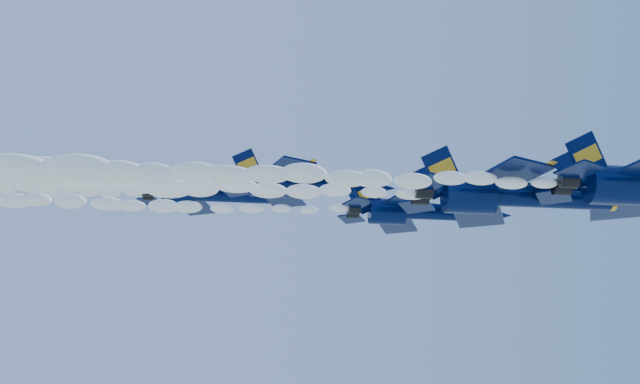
{
  "coord_description": "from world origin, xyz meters",
  "views": [
    {
      "loc": [
        -17.31,
        -69.7,
        124.94
      ],
      "look_at": [
        -9.39,
        4.37,
        154.07
      ],
      "focal_mm": 50.0,
      "sensor_mm": 36.0,
      "label": 1
    }
  ],
  "objects": [
    {
      "name": "smoke_trail_jet_second",
      "position": [
        -23.93,
        -4.03,
        150.66
      ],
      "size": [
        42.77,
        2.16,
        1.94
      ],
      "primitive_type": "ellipsoid",
      "color": "white"
    },
    {
      "name": "jet_third",
      "position": [
        0.09,
        6.17,
        153.2
      ],
      "size": [
        15.48,
        12.7,
        5.75
      ],
      "color": "#020D39"
    },
    {
      "name": "smoke_trail_jet_lead",
      "position": [
        -13.86,
        -8.85,
        150.09
      ],
      "size": [
        42.77,
        2.21,
        1.99
      ],
      "primitive_type": "ellipsoid",
      "color": "white"
    },
    {
      "name": "jet_second",
      "position": [
        5.73,
        -4.03,
        151.08
      ],
      "size": [
        19.36,
        15.88,
        7.2
      ],
      "color": "#020D39"
    },
    {
      "name": "jet_fifth",
      "position": [
        -19.75,
        18.75,
        158.92
      ],
      "size": [
        15.73,
        12.91,
        5.85
      ],
      "color": "#020D39"
    },
    {
      "name": "smoke_trail_jet_third",
      "position": [
        -27.91,
        6.17,
        152.81
      ],
      "size": [
        42.77,
        1.72,
        1.55
      ],
      "primitive_type": "ellipsoid",
      "color": "white"
    },
    {
      "name": "jet_fourth",
      "position": [
        -10.6,
        9.79,
        156.94
      ],
      "size": [
        16.32,
        13.39,
        6.06
      ],
      "color": "#020D39"
    }
  ]
}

